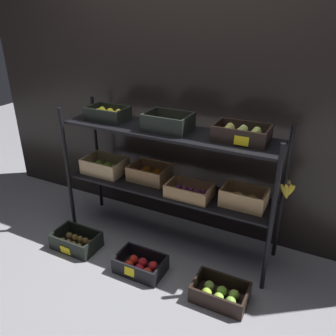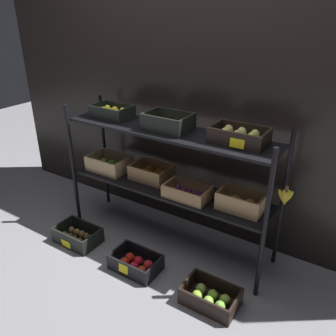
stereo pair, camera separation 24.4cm
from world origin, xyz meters
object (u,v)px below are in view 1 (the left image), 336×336
(crate_ground_kiwi, at_px, (77,242))
(crate_ground_apple_green, at_px, (220,294))
(crate_ground_apple_red, at_px, (141,265))
(display_rack, at_px, (169,161))

(crate_ground_kiwi, bearing_deg, crate_ground_apple_green, -0.24)
(crate_ground_apple_red, bearing_deg, crate_ground_apple_green, -0.01)
(display_rack, xyz_separation_m, crate_ground_apple_red, (-0.01, -0.45, -0.70))
(display_rack, distance_m, crate_ground_kiwi, 1.04)
(crate_ground_apple_green, bearing_deg, crate_ground_apple_red, 179.99)
(display_rack, bearing_deg, crate_ground_kiwi, -145.03)
(crate_ground_apple_red, height_order, crate_ground_apple_green, crate_ground_apple_green)
(display_rack, height_order, crate_ground_kiwi, display_rack)
(display_rack, height_order, crate_ground_apple_red, display_rack)
(display_rack, distance_m, crate_ground_apple_red, 0.83)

